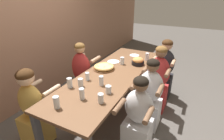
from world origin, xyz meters
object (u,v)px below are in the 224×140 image
Objects in this scene: drinking_glass_f at (82,94)px; drinking_glass_h at (81,83)px; diner_near_center at (150,97)px; drinking_glass_j at (147,57)px; diner_near_midleft at (138,119)px; diner_far_left at (33,111)px; pizza_board_main at (104,67)px; skillet_bowl at (138,61)px; diner_near_midright at (158,82)px; drinking_glass_d at (56,102)px; drinking_glass_g at (70,83)px; diner_near_right at (164,71)px; drinking_glass_e at (122,61)px; drinking_glass_a at (101,98)px; empty_plate_b at (134,55)px; drinking_glass_c at (108,90)px; empty_plate_a at (113,62)px; drinking_glass_b at (87,77)px; diner_far_center at (82,77)px; drinking_glass_i at (101,81)px.

drinking_glass_f is 1.21× the size of drinking_glass_h.
drinking_glass_f is at bearing 52.11° from diner_near_center.
diner_near_midleft is (-1.31, -0.30, -0.35)m from drinking_glass_j.
drinking_glass_f is 0.75m from diner_far_left.
diner_near_midleft reaches higher than drinking_glass_f.
drinking_glass_h reaches higher than pizza_board_main.
skillet_bowl is 0.27× the size of diner_near_midright.
drinking_glass_d is (-1.59, 0.38, 0.01)m from skillet_bowl.
diner_near_right is at bearing -29.57° from drinking_glass_g.
drinking_glass_e is 0.12× the size of diner_far_left.
diner_near_right is at bearing -12.34° from drinking_glass_a.
empty_plate_b is 1.14m from diner_near_center.
drinking_glass_f is at bearing 19.12° from diner_far_left.
drinking_glass_d is at bearing 35.89° from diner_near_midleft.
diner_far_left is at bearing 57.93° from diner_near_right.
drinking_glass_j is at bearing -4.54° from drinking_glass_c.
drinking_glass_d is 0.13× the size of diner_near_midleft.
drinking_glass_c is at bearing 53.28° from diner_near_center.
skillet_bowl is 1.35m from drinking_glass_f.
empty_plate_b is 1.46× the size of drinking_glass_e.
diner_far_left reaches higher than diner_near_midleft.
diner_near_midright is (0.08, -0.64, -0.30)m from drinking_glass_e.
drinking_glass_e is at bearing -96.15° from empty_plate_a.
drinking_glass_d is at bearing -173.95° from drinking_glass_b.
drinking_glass_f is at bearing -153.46° from drinking_glass_b.
drinking_glass_d reaches higher than empty_plate_a.
skillet_bowl is 0.27× the size of diner_near_right.
diner_near_center is at bearing -55.24° from drinking_glass_g.
drinking_glass_g is (-1.06, 0.29, 0.00)m from drinking_glass_e.
pizza_board_main is at bearing 26.96° from diner_near_midright.
drinking_glass_j reaches higher than drinking_glass_a.
diner_near_midright is (0.44, -1.26, 0.00)m from diner_far_center.
diner_near_midright is 0.50m from diner_near_center.
diner_near_midleft reaches higher than drinking_glass_d.
pizza_board_main is at bearing 0.02° from drinking_glass_h.
pizza_board_main is at bearing 165.45° from empty_plate_b.
diner_near_center reaches higher than skillet_bowl.
drinking_glass_c is 0.75× the size of drinking_glass_i.
empty_plate_b is 1.38× the size of drinking_glass_i.
diner_far_left reaches higher than empty_plate_b.
empty_plate_a is at bearing -1.58° from drinking_glass_b.
diner_far_left reaches higher than skillet_bowl.
empty_plate_a is 1.90× the size of drinking_glass_h.
drinking_glass_a is 0.57m from diner_near_midleft.
drinking_glass_d is 1.01× the size of drinking_glass_j.
diner_near_center reaches higher than diner_near_midleft.
pizza_board_main is 1.23m from diner_far_left.
pizza_board_main is 0.88m from empty_plate_b.
diner_near_right is (1.76, -0.39, -0.30)m from drinking_glass_a.
drinking_glass_j is (1.35, -0.52, 0.01)m from drinking_glass_h.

